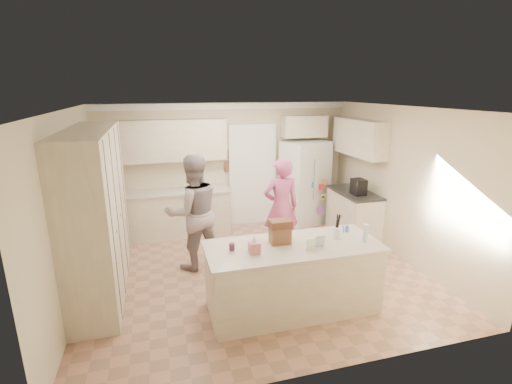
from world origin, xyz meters
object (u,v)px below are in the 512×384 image
object	(u,v)px
dollhouse_body	(280,235)
teen_boy	(194,212)
tissue_box	(254,248)
utensil_crock	(337,233)
teen_girl	(281,207)
coffee_maker	(359,187)
refrigerator	(305,183)
island_base	(292,278)

from	to	relation	value
dollhouse_body	teen_boy	bearing A→B (deg)	123.06
tissue_box	utensil_crock	bearing A→B (deg)	7.13
dollhouse_body	teen_girl	distance (m)	1.67
coffee_maker	utensil_crock	size ratio (longest dim) A/B	2.00
coffee_maker	teen_boy	distance (m)	3.18
coffee_maker	utensil_crock	bearing A→B (deg)	-127.12
refrigerator	island_base	size ratio (longest dim) A/B	0.82
refrigerator	teen_girl	world-z (taller)	refrigerator
refrigerator	utensil_crock	bearing A→B (deg)	-123.36
dollhouse_body	teen_girl	xyz separation A→B (m)	(0.56, 1.56, -0.16)
coffee_maker	teen_girl	xyz separation A→B (m)	(-1.64, -0.24, -0.20)
coffee_maker	teen_girl	world-z (taller)	teen_girl
teen_girl	island_base	bearing A→B (deg)	76.92
refrigerator	utensil_crock	distance (m)	3.15
utensil_crock	tissue_box	world-z (taller)	utensil_crock
coffee_maker	dollhouse_body	world-z (taller)	coffee_maker
tissue_box	teen_girl	xyz separation A→B (m)	(0.96, 1.76, -0.12)
coffee_maker	island_base	distance (m)	2.87
utensil_crock	teen_boy	xyz separation A→B (m)	(-1.76, 1.53, -0.05)
utensil_crock	teen_girl	xyz separation A→B (m)	(-0.24, 1.61, -0.13)
coffee_maker	tissue_box	world-z (taller)	coffee_maker
teen_boy	teen_girl	xyz separation A→B (m)	(1.52, 0.09, -0.07)
utensil_crock	refrigerator	bearing A→B (deg)	75.24
dollhouse_body	tissue_box	bearing A→B (deg)	-153.43
teen_girl	tissue_box	bearing A→B (deg)	62.21
coffee_maker	teen_girl	size ratio (longest dim) A/B	0.17
refrigerator	coffee_maker	distance (m)	1.35
island_base	teen_boy	size ratio (longest dim) A/B	1.16
teen_girl	teen_boy	bearing A→B (deg)	4.10
refrigerator	dollhouse_body	world-z (taller)	refrigerator
refrigerator	teen_boy	xyz separation A→B (m)	(-2.56, -1.52, 0.05)
coffee_maker	utensil_crock	distance (m)	2.32
dollhouse_body	teen_girl	bearing A→B (deg)	70.26
teen_boy	utensil_crock	bearing A→B (deg)	127.90
refrigerator	coffee_maker	size ratio (longest dim) A/B	6.00
coffee_maker	utensil_crock	world-z (taller)	coffee_maker
refrigerator	teen_boy	world-z (taller)	teen_boy
teen_boy	coffee_maker	bearing A→B (deg)	174.68
coffee_maker	tissue_box	distance (m)	3.28
tissue_box	island_base	bearing A→B (deg)	10.30
refrigerator	island_base	xyz separation A→B (m)	(-1.45, -3.10, -0.46)
teen_boy	island_base	bearing A→B (deg)	113.98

